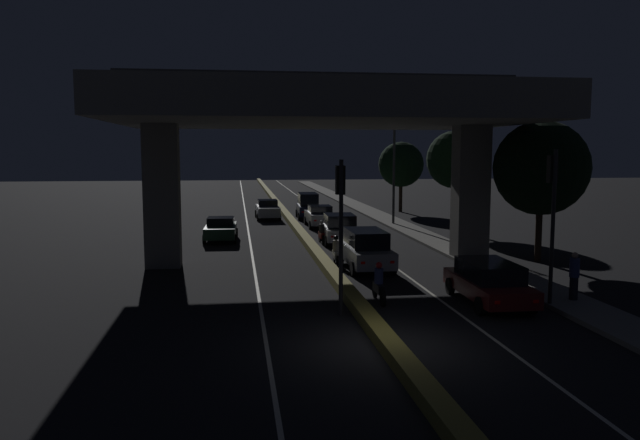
{
  "coord_description": "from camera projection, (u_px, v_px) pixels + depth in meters",
  "views": [
    {
      "loc": [
        -4.09,
        -16.67,
        5.47
      ],
      "look_at": [
        1.3,
        23.26,
        0.97
      ],
      "focal_mm": 35.0,
      "sensor_mm": 36.0,
      "label": 1
    }
  ],
  "objects": [
    {
      "name": "traffic_light_right_of_median",
      "position": [
        552.0,
        201.0,
        21.46
      ],
      "size": [
        0.3,
        0.49,
        5.51
      ],
      "color": "black",
      "rests_on": "ground_plane"
    },
    {
      "name": "elevated_overpass",
      "position": [
        321.0,
        113.0,
        29.68
      ],
      "size": [
        19.22,
        13.84,
        9.16
      ],
      "color": "slate",
      "rests_on": "ground_plane"
    },
    {
      "name": "lane_line_right_inner",
      "position": [
        325.0,
        216.0,
        52.48
      ],
      "size": [
        0.12,
        126.0,
        0.0
      ],
      "primitive_type": "cube",
      "color": "beige",
      "rests_on": "ground_plane"
    },
    {
      "name": "traffic_light_left_of_median",
      "position": [
        341.0,
        210.0,
        20.5
      ],
      "size": [
        0.3,
        0.49,
        5.18
      ],
      "color": "black",
      "rests_on": "ground_plane"
    },
    {
      "name": "roadside_tree_kerbside_far",
      "position": [
        401.0,
        165.0,
        55.48
      ],
      "size": [
        4.02,
        4.02,
        6.25
      ],
      "color": "#38281C",
      "rests_on": "ground_plane"
    },
    {
      "name": "car_silver_second",
      "position": [
        366.0,
        249.0,
        28.76
      ],
      "size": [
        2.01,
        4.76,
        1.83
      ],
      "rotation": [
        0.0,
        0.0,
        1.58
      ],
      "color": "gray",
      "rests_on": "ground_plane"
    },
    {
      "name": "lane_line_left_inner",
      "position": [
        246.0,
        217.0,
        51.6
      ],
      "size": [
        0.12,
        126.0,
        0.0
      ],
      "primitive_type": "cube",
      "color": "beige",
      "rests_on": "ground_plane"
    },
    {
      "name": "street_lamp",
      "position": [
        391.0,
        156.0,
        45.13
      ],
      "size": [
        1.91,
        0.32,
        8.8
      ],
      "color": "#2D2D30",
      "rests_on": "ground_plane"
    },
    {
      "name": "car_silver_fourth",
      "position": [
        320.0,
        216.0,
        44.83
      ],
      "size": [
        1.93,
        4.47,
        1.55
      ],
      "rotation": [
        0.0,
        0.0,
        1.57
      ],
      "color": "gray",
      "rests_on": "ground_plane"
    },
    {
      "name": "car_dark_red_lead",
      "position": [
        489.0,
        281.0,
        22.34
      ],
      "size": [
        2.09,
        4.83,
        1.52
      ],
      "rotation": [
        0.0,
        0.0,
        1.55
      ],
      "color": "#591414",
      "rests_on": "ground_plane"
    },
    {
      "name": "car_dark_blue_fifth",
      "position": [
        308.0,
        205.0,
        50.37
      ],
      "size": [
        1.93,
        4.24,
        2.05
      ],
      "rotation": [
        0.0,
        0.0,
        1.54
      ],
      "color": "#141938",
      "rests_on": "ground_plane"
    },
    {
      "name": "roadside_tree_kerbside_mid",
      "position": [
        455.0,
        160.0,
        42.6
      ],
      "size": [
        3.95,
        3.95,
        6.83
      ],
      "color": "#2D2116",
      "rests_on": "ground_plane"
    },
    {
      "name": "car_dark_green_lead_oncoming",
      "position": [
        221.0,
        229.0,
        37.93
      ],
      "size": [
        2.07,
        4.24,
        1.43
      ],
      "rotation": [
        0.0,
        0.0,
        -1.6
      ],
      "color": "black",
      "rests_on": "ground_plane"
    },
    {
      "name": "pedestrian_on_sidewalk",
      "position": [
        574.0,
        276.0,
        22.21
      ],
      "size": [
        0.35,
        0.35,
        1.72
      ],
      "color": "black",
      "rests_on": "sidewalk_right"
    },
    {
      "name": "car_white_third",
      "position": [
        340.0,
        228.0,
        36.73
      ],
      "size": [
        2.16,
        4.07,
        1.74
      ],
      "rotation": [
        0.0,
        0.0,
        1.53
      ],
      "color": "silver",
      "rests_on": "ground_plane"
    },
    {
      "name": "motorcycle_red_filtering_far",
      "position": [
        322.0,
        234.0,
        36.64
      ],
      "size": [
        0.33,
        1.96,
        1.41
      ],
      "rotation": [
        0.0,
        0.0,
        1.6
      ],
      "color": "black",
      "rests_on": "ground_plane"
    },
    {
      "name": "ground_plane",
      "position": [
        384.0,
        345.0,
        17.57
      ],
      "size": [
        200.0,
        200.0,
        0.0
      ],
      "primitive_type": "plane",
      "color": "black"
    },
    {
      "name": "motorcycle_black_filtering_near",
      "position": [
        379.0,
        285.0,
        22.5
      ],
      "size": [
        0.32,
        1.94,
        1.48
      ],
      "rotation": [
        0.0,
        0.0,
        1.57
      ],
      "color": "black",
      "rests_on": "ground_plane"
    },
    {
      "name": "roadside_tree_kerbside_near",
      "position": [
        541.0,
        168.0,
        30.32
      ],
      "size": [
        4.61,
        4.61,
        6.94
      ],
      "color": "#2D2116",
      "rests_on": "ground_plane"
    },
    {
      "name": "median_divider",
      "position": [
        286.0,
        214.0,
        52.02
      ],
      "size": [
        0.57,
        126.0,
        0.39
      ],
      "primitive_type": "cube",
      "color": "olive",
      "rests_on": "ground_plane"
    },
    {
      "name": "sidewalk_right",
      "position": [
        396.0,
        224.0,
        46.15
      ],
      "size": [
        2.03,
        126.0,
        0.16
      ],
      "primitive_type": "cube",
      "color": "slate",
      "rests_on": "ground_plane"
    },
    {
      "name": "car_silver_second_oncoming",
      "position": [
        268.0,
        209.0,
        49.96
      ],
      "size": [
        1.96,
        4.41,
        1.56
      ],
      "rotation": [
        0.0,
        0.0,
        -1.55
      ],
      "color": "gray",
      "rests_on": "ground_plane"
    },
    {
      "name": "motorcycle_white_filtering_mid",
      "position": [
        336.0,
        253.0,
        29.81
      ],
      "size": [
        0.33,
        1.97,
        1.44
      ],
      "rotation": [
        0.0,
        0.0,
        1.53
      ],
      "color": "black",
      "rests_on": "ground_plane"
    }
  ]
}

